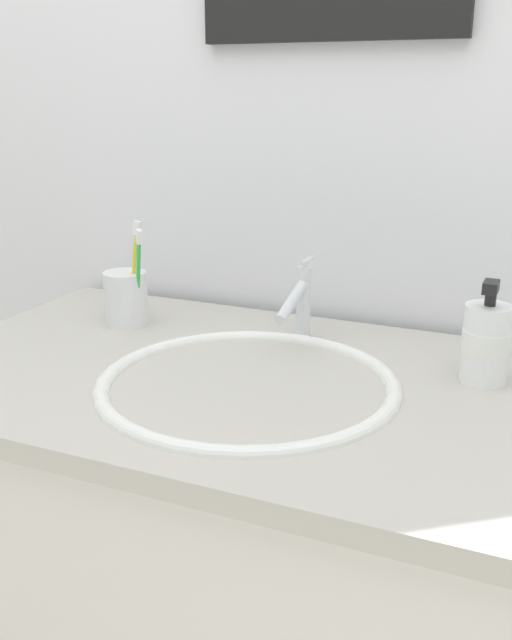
{
  "coord_description": "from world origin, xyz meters",
  "views": [
    {
      "loc": [
        0.41,
        -0.92,
        1.32
      ],
      "look_at": [
        0.01,
        -0.01,
        1.0
      ],
      "focal_mm": 40.91,
      "sensor_mm": 36.0,
      "label": 1
    }
  ],
  "objects_px": {
    "toothbrush_cup": "(126,298)",
    "toothbrush_green": "(138,271)",
    "soap_dispenser": "(486,342)",
    "faucet": "(300,301)",
    "toothbrush_yellow": "(134,266)"
  },
  "relations": [
    {
      "from": "toothbrush_cup",
      "to": "toothbrush_yellow",
      "type": "distance_m",
      "value": 0.07
    },
    {
      "from": "toothbrush_cup",
      "to": "toothbrush_green",
      "type": "bearing_deg",
      "value": -19.95
    },
    {
      "from": "toothbrush_cup",
      "to": "soap_dispenser",
      "type": "distance_m",
      "value": 0.62
    },
    {
      "from": "soap_dispenser",
      "to": "toothbrush_cup",
      "type": "bearing_deg",
      "value": 178.17
    },
    {
      "from": "soap_dispenser",
      "to": "faucet",
      "type": "bearing_deg",
      "value": 168.86
    },
    {
      "from": "toothbrush_green",
      "to": "faucet",
      "type": "bearing_deg",
      "value": 11.07
    },
    {
      "from": "toothbrush_cup",
      "to": "toothbrush_yellow",
      "type": "xyz_separation_m",
      "value": [
        0.02,
        -0.0,
        0.06
      ]
    },
    {
      "from": "faucet",
      "to": "soap_dispenser",
      "type": "bearing_deg",
      "value": -11.14
    },
    {
      "from": "faucet",
      "to": "toothbrush_cup",
      "type": "distance_m",
      "value": 0.32
    },
    {
      "from": "toothbrush_green",
      "to": "soap_dispenser",
      "type": "relative_size",
      "value": 1.14
    },
    {
      "from": "toothbrush_cup",
      "to": "toothbrush_green",
      "type": "relative_size",
      "value": 0.55
    },
    {
      "from": "toothbrush_cup",
      "to": "toothbrush_green",
      "type": "xyz_separation_m",
      "value": [
        0.04,
        -0.01,
        0.06
      ]
    },
    {
      "from": "faucet",
      "to": "toothbrush_yellow",
      "type": "height_order",
      "value": "toothbrush_yellow"
    },
    {
      "from": "toothbrush_cup",
      "to": "toothbrush_yellow",
      "type": "relative_size",
      "value": 0.52
    },
    {
      "from": "toothbrush_green",
      "to": "soap_dispenser",
      "type": "bearing_deg",
      "value": -0.58
    }
  ]
}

